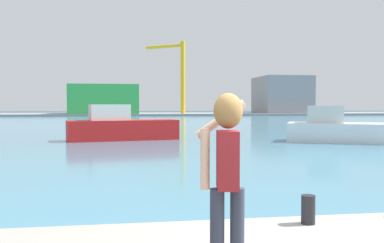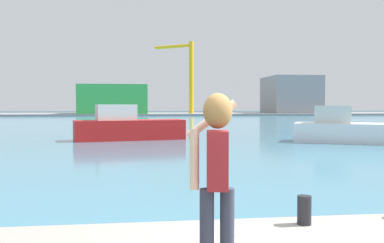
% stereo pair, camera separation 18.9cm
% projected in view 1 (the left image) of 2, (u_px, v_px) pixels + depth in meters
% --- Properties ---
extents(ground_plane, '(220.00, 220.00, 0.00)m').
position_uv_depth(ground_plane, '(143.00, 123.00, 53.45)').
color(ground_plane, '#334751').
extents(harbor_water, '(140.00, 100.00, 0.02)m').
position_uv_depth(harbor_water, '(143.00, 122.00, 55.43)').
color(harbor_water, teal).
rests_on(harbor_water, ground_plane).
extents(far_shore_dock, '(140.00, 20.00, 0.44)m').
position_uv_depth(far_shore_dock, '(137.00, 114.00, 94.94)').
color(far_shore_dock, gray).
rests_on(far_shore_dock, ground_plane).
extents(person_photographer, '(0.53, 0.56, 1.74)m').
position_uv_depth(person_photographer, '(226.00, 163.00, 4.02)').
color(person_photographer, '#2D3342').
rests_on(person_photographer, quay_promenade).
extents(harbor_bollard, '(0.19, 0.19, 0.39)m').
position_uv_depth(harbor_bollard, '(308.00, 209.00, 5.70)').
color(harbor_bollard, black).
rests_on(harbor_bollard, quay_promenade).
extents(boat_moored, '(7.29, 3.48, 2.29)m').
position_uv_depth(boat_moored, '(121.00, 127.00, 26.91)').
color(boat_moored, '#B21919').
rests_on(boat_moored, harbor_water).
extents(boat_moored_2, '(6.43, 4.85, 2.22)m').
position_uv_depth(boat_moored_2, '(336.00, 129.00, 25.41)').
color(boat_moored_2, white).
rests_on(boat_moored_2, harbor_water).
extents(warehouse_left, '(14.51, 13.33, 6.21)m').
position_uv_depth(warehouse_left, '(105.00, 99.00, 91.75)').
color(warehouse_left, green).
rests_on(warehouse_left, far_shore_dock).
extents(warehouse_right, '(11.14, 12.96, 8.56)m').
position_uv_depth(warehouse_right, '(282.00, 95.00, 99.27)').
color(warehouse_right, gray).
rests_on(warehouse_right, far_shore_dock).
extents(port_crane, '(8.29, 6.20, 15.74)m').
position_uv_depth(port_crane, '(179.00, 70.00, 91.54)').
color(port_crane, yellow).
rests_on(port_crane, far_shore_dock).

